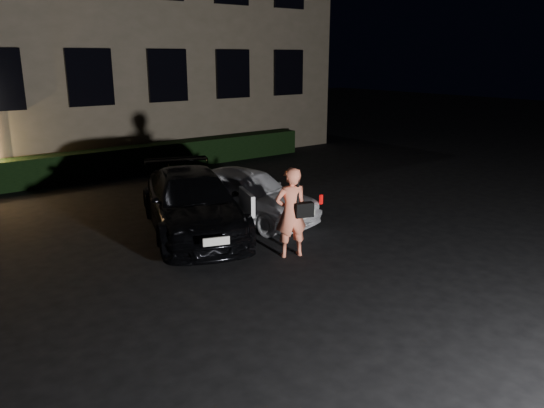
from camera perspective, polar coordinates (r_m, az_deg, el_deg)
ground at (r=8.70m, az=8.18°, el=-9.21°), size 80.00×80.00×0.00m
hedge at (r=17.22m, az=-17.75°, el=4.17°), size 15.00×0.70×0.85m
sedan at (r=11.30m, az=-8.56°, el=0.12°), size 3.17×4.77×1.28m
hatch at (r=12.04m, az=-2.81°, el=1.10°), size 2.18×3.81×1.22m
man at (r=9.77m, az=2.09°, el=-0.90°), size 0.71×0.59×1.70m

